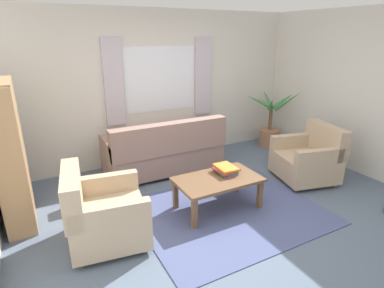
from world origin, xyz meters
name	(u,v)px	position (x,y,z in m)	size (l,w,h in m)	color
ground_plane	(229,212)	(0.00, 0.00, 0.00)	(6.24, 6.24, 0.00)	slate
wall_back	(160,87)	(0.00, 2.26, 1.30)	(5.32, 0.12, 2.60)	silver
wall_right	(375,95)	(2.66, 0.00, 1.30)	(0.12, 4.40, 2.60)	silver
window_with_curtains	(161,79)	(0.00, 2.18, 1.45)	(1.98, 0.07, 1.40)	white
area_rug	(229,211)	(0.00, 0.00, 0.01)	(2.32, 1.87, 0.01)	#4C5684
couch	(165,152)	(-0.24, 1.53, 0.37)	(1.90, 0.82, 0.92)	gray
armchair_left	(102,213)	(-1.58, 0.16, 0.35)	(0.93, 0.95, 0.88)	tan
armchair_right	(309,158)	(1.64, 0.23, 0.35)	(0.99, 1.01, 0.88)	tan
coffee_table	(218,182)	(-0.09, 0.16, 0.38)	(1.10, 0.64, 0.44)	brown
book_stack_on_table	(226,169)	(0.09, 0.24, 0.49)	(0.31, 0.32, 0.10)	#7F478C
potted_plant	(270,126)	(2.18, 1.73, 0.43)	(0.98, 1.04, 1.23)	#9E6B4C
bookshelf	(15,161)	(-2.35, 1.10, 0.78)	(0.30, 0.94, 1.72)	#A87F56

